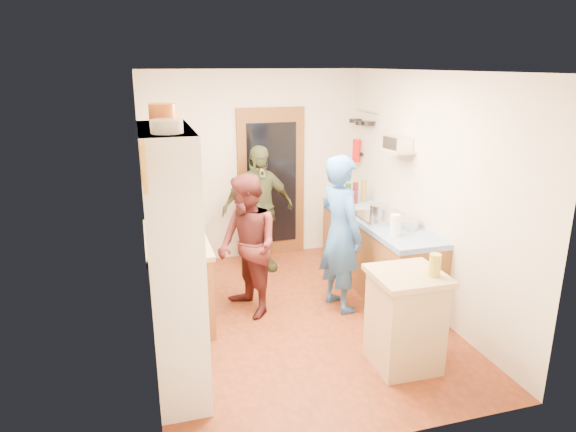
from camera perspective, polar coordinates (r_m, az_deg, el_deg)
name	(u,v)px	position (r m, az deg, el deg)	size (l,w,h in m)	color
floor	(295,318)	(5.74, 0.79, -11.22)	(3.00, 4.00, 0.02)	maroon
ceiling	(296,70)	(5.07, 0.91, 15.94)	(3.00, 4.00, 0.02)	silver
wall_back	(253,166)	(7.15, -3.92, 5.54)	(3.00, 0.02, 2.60)	beige
wall_front	(385,278)	(3.49, 10.69, -6.82)	(3.00, 0.02, 2.60)	beige
wall_left	(143,214)	(5.04, -15.80, 0.19)	(0.02, 4.00, 2.60)	beige
wall_right	(426,193)	(5.87, 15.10, 2.54)	(0.02, 4.00, 2.60)	beige
door_frame	(271,183)	(7.22, -1.87, 3.65)	(0.95, 0.06, 2.10)	brown
door_glass	(272,184)	(7.19, -1.80, 3.59)	(0.70, 0.02, 1.70)	black
hutch_body	(173,262)	(4.35, -12.61, -4.99)	(0.40, 1.20, 2.20)	white
hutch_top_shelf	(164,130)	(4.08, -13.57, 9.26)	(0.40, 1.14, 0.04)	white
plate_stack	(167,126)	(3.74, -13.33, 9.67)	(0.23, 0.23, 0.09)	white
orange_pot_a	(163,115)	(4.17, -13.75, 10.86)	(0.21, 0.21, 0.17)	orange
orange_pot_b	(161,113)	(4.40, -13.91, 11.05)	(0.18, 0.18, 0.16)	orange
left_counter_base	(178,278)	(5.76, -12.11, -6.71)	(0.60, 1.40, 0.85)	brown
left_counter_top	(176,239)	(5.60, -12.38, -2.48)	(0.64, 1.44, 0.05)	tan
toaster	(183,241)	(5.20, -11.57, -2.70)	(0.21, 0.14, 0.16)	white
kettle	(171,234)	(5.42, -12.85, -1.99)	(0.14, 0.14, 0.16)	white
orange_bowl	(181,227)	(5.75, -11.77, -1.22)	(0.19, 0.19, 0.08)	orange
chopping_board	(174,221)	(6.10, -12.61, -0.55)	(0.30, 0.22, 0.03)	tan
right_counter_base	(377,254)	(6.40, 9.82, -4.22)	(0.60, 2.20, 0.84)	brown
right_counter_top	(379,219)	(6.26, 10.03, -0.37)	(0.62, 2.22, 0.06)	#174DA6
hob	(382,217)	(6.17, 10.36, -0.12)	(0.55, 0.58, 0.04)	silver
pot_on_hob	(379,211)	(6.10, 10.11, 0.59)	(0.22, 0.22, 0.14)	silver
bottle_a	(348,195)	(6.67, 6.69, 2.39)	(0.07, 0.07, 0.29)	#143F14
bottle_b	(355,193)	(6.78, 7.49, 2.56)	(0.07, 0.07, 0.28)	#591419
bottle_c	(364,191)	(6.85, 8.41, 2.74)	(0.07, 0.07, 0.29)	olive
paper_towel	(395,225)	(5.56, 11.81, -1.02)	(0.11, 0.11, 0.24)	white
mixing_bowl	(406,223)	(5.88, 12.95, -0.78)	(0.28, 0.28, 0.11)	silver
island_base	(405,322)	(4.84, 12.85, -11.42)	(0.55, 0.55, 0.86)	tan
island_top	(408,276)	(4.64, 13.21, -6.46)	(0.62, 0.62, 0.05)	tan
cutting_board	(400,273)	(4.66, 12.38, -6.20)	(0.35, 0.28, 0.02)	white
oil_jar	(435,265)	(4.59, 16.01, -5.27)	(0.10, 0.10, 0.20)	#AD9E2D
pan_rail	(367,112)	(7.05, 8.74, 11.39)	(0.02, 0.02, 0.65)	silver
pan_hang_a	(368,123)	(6.88, 8.85, 10.17)	(0.18, 0.18, 0.05)	black
pan_hang_b	(361,123)	(7.07, 8.15, 10.20)	(0.16, 0.16, 0.05)	black
pan_hang_c	(355,121)	(7.25, 7.50, 10.46)	(0.17, 0.17, 0.05)	black
wall_shelf	(397,151)	(6.10, 12.07, 7.11)	(0.26, 0.42, 0.03)	tan
radio	(398,143)	(6.09, 12.12, 7.94)	(0.22, 0.30, 0.15)	silver
ext_bracket	(360,154)	(7.29, 8.03, 6.83)	(0.06, 0.10, 0.04)	black
fire_extinguisher	(356,151)	(7.26, 7.61, 7.20)	(0.11, 0.11, 0.32)	red
picture_frame	(144,166)	(3.36, -15.75, 5.33)	(0.03, 0.25, 0.30)	gold
person_hob	(344,234)	(5.65, 6.29, -1.99)	(0.64, 0.42, 1.75)	#2D5DA6
person_left	(248,245)	(5.58, -4.47, -3.23)	(0.76, 0.59, 1.56)	#491A1A
person_back	(259,209)	(6.70, -3.22, 0.76)	(0.99, 0.41, 1.68)	#393E24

